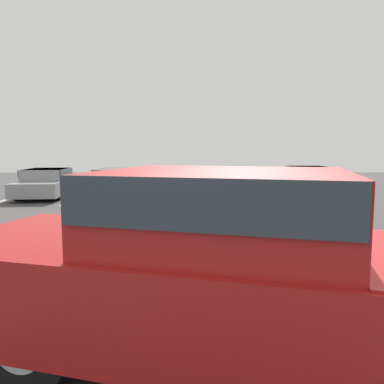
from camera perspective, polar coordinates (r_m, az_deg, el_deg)
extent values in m
plane|color=#423F3F|center=(4.15, 10.82, -23.02)|extent=(60.00, 60.00, 0.00)
cube|color=white|center=(17.93, -25.10, -0.65)|extent=(0.12, 5.44, 0.01)
cube|color=white|center=(16.96, -16.45, -0.68)|extent=(0.12, 5.44, 0.01)
cube|color=white|center=(16.40, -7.00, -0.69)|extent=(0.12, 5.44, 0.01)
cube|color=white|center=(16.32, 2.83, -0.69)|extent=(0.12, 5.44, 0.01)
cube|color=white|center=(16.71, 12.47, -0.67)|extent=(0.12, 5.44, 0.01)
cube|color=white|center=(17.55, 21.43, -0.63)|extent=(0.12, 5.44, 0.01)
cube|color=#A51919|center=(3.65, 9.59, -14.83)|extent=(6.40, 3.56, 0.88)
cube|color=#A51919|center=(3.48, 4.85, -2.37)|extent=(2.60, 2.36, 0.69)
cube|color=#2D3842|center=(3.46, 4.87, 0.16)|extent=(2.58, 2.41, 0.38)
cylinder|color=black|center=(4.98, -11.34, -12.13)|extent=(0.96, 0.54, 0.92)
cylinder|color=#ADADB2|center=(4.98, -11.34, -12.13)|extent=(0.57, 0.44, 0.50)
cylinder|color=black|center=(3.68, -23.61, -19.49)|extent=(0.96, 0.54, 0.92)
cylinder|color=#ADADB2|center=(3.68, -23.61, -19.49)|extent=(0.57, 0.44, 0.50)
cube|color=gray|center=(17.44, -21.22, 0.82)|extent=(2.21, 4.51, 0.57)
cube|color=gray|center=(17.49, -21.22, 2.55)|extent=(1.81, 2.41, 0.47)
cube|color=#2D3842|center=(17.48, -21.23, 2.85)|extent=(1.88, 2.37, 0.28)
cylinder|color=black|center=(16.04, -19.68, -0.12)|extent=(0.26, 0.62, 0.60)
cylinder|color=#ADADB2|center=(16.04, -19.68, -0.12)|extent=(0.25, 0.35, 0.33)
cylinder|color=black|center=(16.50, -25.06, -0.17)|extent=(0.26, 0.62, 0.60)
cylinder|color=#ADADB2|center=(16.50, -25.06, -0.17)|extent=(0.25, 0.35, 0.33)
cylinder|color=black|center=(18.49, -17.77, 0.78)|extent=(0.26, 0.62, 0.60)
cylinder|color=#ADADB2|center=(18.49, -17.77, 0.78)|extent=(0.25, 0.35, 0.33)
cylinder|color=black|center=(18.89, -22.50, 0.71)|extent=(0.26, 0.62, 0.60)
cylinder|color=#ADADB2|center=(18.89, -22.50, 0.71)|extent=(0.25, 0.35, 0.33)
cube|color=#4C6B47|center=(16.67, -11.25, 0.88)|extent=(2.01, 4.68, 0.56)
cube|color=#4C6B47|center=(16.72, -11.22, 2.70)|extent=(1.68, 2.47, 0.49)
cube|color=#2D3842|center=(16.71, -11.23, 3.03)|extent=(1.75, 2.43, 0.29)
cylinder|color=black|center=(15.22, -9.70, -0.17)|extent=(0.27, 0.61, 0.60)
cylinder|color=#ADADB2|center=(15.22, -9.70, -0.17)|extent=(0.27, 0.34, 0.33)
cylinder|color=black|center=(15.61, -15.09, -0.13)|extent=(0.27, 0.61, 0.60)
cylinder|color=#ADADB2|center=(15.61, -15.09, -0.13)|extent=(0.27, 0.34, 0.33)
cylinder|color=black|center=(17.82, -7.87, 0.82)|extent=(0.27, 0.61, 0.60)
cylinder|color=#ADADB2|center=(17.82, -7.87, 0.82)|extent=(0.27, 0.34, 0.33)
cylinder|color=black|center=(18.15, -12.54, 0.83)|extent=(0.27, 0.61, 0.60)
cylinder|color=#ADADB2|center=(18.15, -12.54, 0.83)|extent=(0.27, 0.34, 0.33)
cube|color=silver|center=(16.14, -2.20, 0.90)|extent=(1.87, 4.35, 0.58)
cube|color=silver|center=(16.18, -2.19, 2.79)|extent=(1.62, 2.27, 0.48)
cube|color=#2D3842|center=(16.17, -2.20, 3.13)|extent=(1.70, 2.22, 0.29)
cylinder|color=black|center=(14.89, 0.61, -0.12)|extent=(0.22, 0.66, 0.65)
cylinder|color=#ADADB2|center=(14.89, 0.61, -0.12)|extent=(0.23, 0.36, 0.36)
cylinder|color=black|center=(14.96, -5.41, -0.11)|extent=(0.22, 0.66, 0.65)
cylinder|color=#ADADB2|center=(14.96, -5.41, -0.11)|extent=(0.23, 0.36, 0.36)
cylinder|color=black|center=(17.38, 0.57, 0.83)|extent=(0.22, 0.66, 0.65)
cylinder|color=#ADADB2|center=(17.38, 0.57, 0.83)|extent=(0.23, 0.36, 0.36)
cylinder|color=black|center=(17.45, -4.59, 0.83)|extent=(0.22, 0.66, 0.65)
cylinder|color=#ADADB2|center=(17.45, -4.59, 0.83)|extent=(0.23, 0.36, 0.36)
cube|color=navy|center=(16.16, 7.70, 0.84)|extent=(2.06, 4.66, 0.60)
cube|color=navy|center=(16.21, 7.67, 2.74)|extent=(1.73, 2.46, 0.46)
cube|color=#2D3842|center=(16.20, 7.67, 3.06)|extent=(1.80, 2.41, 0.28)
cylinder|color=black|center=(15.07, 11.64, -0.25)|extent=(0.24, 0.62, 0.61)
cylinder|color=#ADADB2|center=(15.07, 11.64, -0.25)|extent=(0.23, 0.35, 0.34)
cylinder|color=black|center=(14.74, 5.63, -0.29)|extent=(0.24, 0.62, 0.61)
cylinder|color=#ADADB2|center=(14.74, 5.63, -0.29)|extent=(0.23, 0.35, 0.34)
cylinder|color=black|center=(17.63, 9.42, 0.76)|extent=(0.24, 0.62, 0.61)
cylinder|color=#ADADB2|center=(17.63, 9.42, 0.76)|extent=(0.23, 0.35, 0.34)
cylinder|color=black|center=(17.35, 4.27, 0.74)|extent=(0.24, 0.62, 0.61)
cylinder|color=#ADADB2|center=(17.35, 4.27, 0.74)|extent=(0.23, 0.35, 0.34)
cube|color=maroon|center=(16.86, 17.53, 0.91)|extent=(1.88, 4.66, 0.63)
cube|color=maroon|center=(16.91, 17.50, 2.85)|extent=(1.60, 2.44, 0.50)
cube|color=#2D3842|center=(16.90, 17.52, 3.18)|extent=(1.66, 2.40, 0.30)
cylinder|color=black|center=(15.84, 21.36, -0.21)|extent=(0.26, 0.64, 0.63)
cylinder|color=#ADADB2|center=(15.84, 21.36, -0.21)|extent=(0.26, 0.35, 0.35)
cylinder|color=black|center=(15.41, 16.26, -0.20)|extent=(0.26, 0.64, 0.63)
cylinder|color=#ADADB2|center=(15.41, 16.26, -0.20)|extent=(0.26, 0.35, 0.35)
cylinder|color=black|center=(18.36, 18.55, 0.76)|extent=(0.26, 0.64, 0.63)
cylinder|color=#ADADB2|center=(18.36, 18.55, 0.76)|extent=(0.26, 0.35, 0.35)
cylinder|color=black|center=(17.99, 14.11, 0.79)|extent=(0.26, 0.64, 0.63)
cylinder|color=#ADADB2|center=(17.99, 14.11, 0.79)|extent=(0.26, 0.35, 0.35)
cube|color=black|center=(7.07, -27.11, -10.87)|extent=(0.51, 0.51, 0.03)
cone|color=orange|center=(7.00, -27.23, -8.76)|extent=(0.40, 0.40, 0.57)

